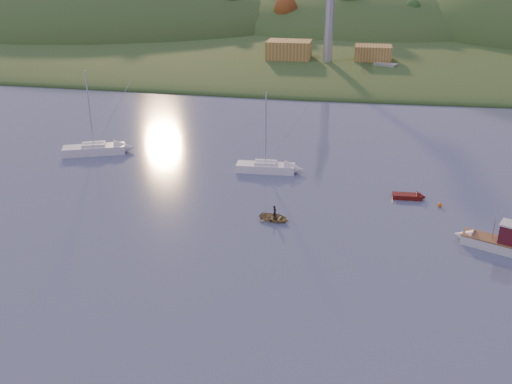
% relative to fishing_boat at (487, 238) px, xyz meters
% --- Properties ---
extents(far_shore, '(620.00, 220.00, 1.50)m').
position_rel_fishing_boat_xyz_m(far_shore, '(-24.19, 198.20, -0.94)').
color(far_shore, '#26491D').
rests_on(far_shore, ground).
extents(shore_slope, '(640.00, 150.00, 7.00)m').
position_rel_fishing_boat_xyz_m(shore_slope, '(-24.19, 133.20, -0.94)').
color(shore_slope, '#26491D').
rests_on(shore_slope, ground).
extents(hill_left, '(170.00, 140.00, 44.00)m').
position_rel_fishing_boat_xyz_m(hill_left, '(-114.19, 168.20, -0.94)').
color(hill_left, '#26491D').
rests_on(hill_left, ground).
extents(hill_center, '(140.00, 120.00, 36.00)m').
position_rel_fishing_boat_xyz_m(hill_center, '(-14.19, 178.20, -0.94)').
color(hill_center, '#26491D').
rests_on(hill_center, ground).
extents(hillside_trees, '(280.00, 50.00, 32.00)m').
position_rel_fishing_boat_xyz_m(hillside_trees, '(-24.19, 153.20, -0.94)').
color(hillside_trees, '#1C4F1E').
rests_on(hillside_trees, ground).
extents(wharf, '(42.00, 16.00, 2.40)m').
position_rel_fishing_boat_xyz_m(wharf, '(-19.19, 90.20, 0.26)').
color(wharf, slate).
rests_on(wharf, ground).
extents(shed_west, '(11.00, 8.00, 4.80)m').
position_rel_fishing_boat_xyz_m(shed_west, '(-32.19, 91.20, 3.86)').
color(shed_west, olive).
rests_on(shed_west, wharf).
extents(shed_east, '(9.00, 7.00, 4.00)m').
position_rel_fishing_boat_xyz_m(shed_east, '(-11.19, 92.20, 3.46)').
color(shed_east, olive).
rests_on(shed_east, wharf).
extents(dock_crane, '(3.20, 28.00, 20.30)m').
position_rel_fishing_boat_xyz_m(dock_crane, '(-22.19, 86.59, 16.24)').
color(dock_crane, '#B7B7BC').
rests_on(dock_crane, wharf).
extents(fishing_boat, '(6.92, 4.64, 4.25)m').
position_rel_fishing_boat_xyz_m(fishing_boat, '(0.00, 0.00, 0.00)').
color(fishing_boat, silver).
rests_on(fishing_boat, ground).
extents(sailboat_near, '(9.34, 5.83, 12.46)m').
position_rel_fishing_boat_xyz_m(sailboat_near, '(-52.33, 20.03, -0.15)').
color(sailboat_near, white).
rests_on(sailboat_near, ground).
extents(sailboat_far, '(8.08, 2.76, 11.07)m').
position_rel_fishing_boat_xyz_m(sailboat_far, '(-25.87, 17.26, -0.22)').
color(sailboat_far, white).
rests_on(sailboat_far, ground).
extents(canoe, '(4.03, 3.33, 0.72)m').
position_rel_fishing_boat_xyz_m(canoe, '(-22.32, 2.17, -0.58)').
color(canoe, tan).
rests_on(canoe, ground).
extents(paddler, '(0.51, 0.65, 1.56)m').
position_rel_fishing_boat_xyz_m(paddler, '(-22.32, 2.17, -0.16)').
color(paddler, black).
rests_on(paddler, ground).
extents(red_tender, '(4.11, 1.57, 1.38)m').
position_rel_fishing_boat_xyz_m(red_tender, '(-6.49, 11.28, -0.65)').
color(red_tender, '#56110C').
rests_on(red_tender, ground).
extents(work_vessel, '(13.05, 9.19, 3.17)m').
position_rel_fishing_boat_xyz_m(work_vessel, '(-8.12, 86.20, 0.19)').
color(work_vessel, slate).
rests_on(work_vessel, ground).
extents(buoy_1, '(0.50, 0.50, 0.50)m').
position_rel_fishing_boat_xyz_m(buoy_1, '(-3.58, 9.41, -0.69)').
color(buoy_1, orange).
rests_on(buoy_1, ground).
extents(buoy_2, '(0.50, 0.50, 0.50)m').
position_rel_fishing_boat_xyz_m(buoy_2, '(-52.52, 22.50, -0.69)').
color(buoy_2, orange).
rests_on(buoy_2, ground).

